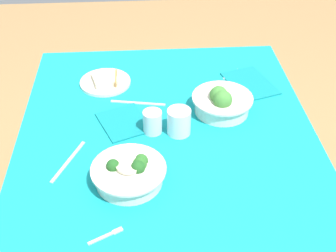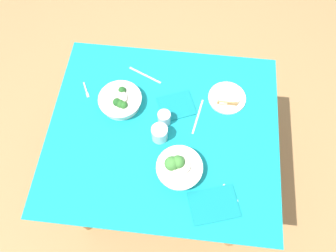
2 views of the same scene
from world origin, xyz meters
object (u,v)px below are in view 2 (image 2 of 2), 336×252
at_px(broccoli_bowl_near, 178,168).
at_px(bread_side_plate, 227,98).
at_px(broccoli_bowl_far, 120,101).
at_px(fork_by_near_bowl, 86,91).
at_px(water_glass_center, 160,133).
at_px(table_knife_left, 145,75).
at_px(fork_by_far_bowl, 231,194).
at_px(water_glass_side, 165,118).
at_px(table_knife_right, 198,117).
at_px(napkin_folded_upper, 214,204).
at_px(napkin_folded_lower, 176,106).

distance_m(broccoli_bowl_near, bread_side_plate, 0.48).
relative_size(broccoli_bowl_far, fork_by_near_bowl, 2.39).
xyz_separation_m(water_glass_center, fork_by_near_bowl, (-0.42, 0.23, -0.04)).
height_order(broccoli_bowl_near, table_knife_left, broccoli_bowl_near).
relative_size(fork_by_near_bowl, table_knife_left, 0.47).
height_order(fork_by_far_bowl, fork_by_near_bowl, same).
xyz_separation_m(broccoli_bowl_near, bread_side_plate, (0.22, 0.42, -0.03)).
bearing_deg(broccoli_bowl_near, water_glass_side, 110.15).
xyz_separation_m(broccoli_bowl_far, fork_by_near_bowl, (-0.20, 0.06, -0.03)).
distance_m(broccoli_bowl_near, table_knife_right, 0.31).
height_order(water_glass_side, table_knife_left, water_glass_side).
relative_size(table_knife_left, napkin_folded_upper, 0.92).
bearing_deg(water_glass_center, broccoli_bowl_near, -56.51).
bearing_deg(fork_by_far_bowl, napkin_folded_upper, -94.64).
height_order(table_knife_left, napkin_folded_lower, napkin_folded_lower).
bearing_deg(fork_by_far_bowl, napkin_folded_lower, 172.82).
distance_m(water_glass_center, napkin_folded_lower, 0.20).
xyz_separation_m(water_glass_center, napkin_folded_lower, (0.06, 0.19, -0.04)).
bearing_deg(fork_by_far_bowl, table_knife_left, 177.27).
bearing_deg(broccoli_bowl_near, fork_by_far_bowl, -18.83).
bearing_deg(napkin_folded_upper, napkin_folded_lower, 114.05).
distance_m(broccoli_bowl_far, table_knife_right, 0.41).
xyz_separation_m(bread_side_plate, napkin_folded_upper, (-0.04, -0.56, -0.01)).
distance_m(fork_by_far_bowl, table_knife_left, 0.78).
distance_m(table_knife_right, napkin_folded_upper, 0.45).
bearing_deg(water_glass_center, napkin_folded_upper, -47.03).
height_order(bread_side_plate, water_glass_side, water_glass_side).
height_order(water_glass_side, table_knife_right, water_glass_side).
relative_size(bread_side_plate, napkin_folded_upper, 0.90).
distance_m(bread_side_plate, napkin_folded_lower, 0.27).
height_order(fork_by_far_bowl, table_knife_left, same).
relative_size(table_knife_right, napkin_folded_lower, 1.13).
bearing_deg(table_knife_left, bread_side_plate, 11.82).
bearing_deg(bread_side_plate, table_knife_right, -139.35).
bearing_deg(table_knife_right, bread_side_plate, -38.49).
xyz_separation_m(table_knife_left, napkin_folded_upper, (0.41, -0.66, 0.00)).
bearing_deg(napkin_folded_upper, water_glass_side, 124.34).
height_order(water_glass_center, fork_by_far_bowl, water_glass_center).
distance_m(broccoli_bowl_near, water_glass_center, 0.19).
distance_m(water_glass_side, fork_by_far_bowl, 0.48).
height_order(napkin_folded_upper, napkin_folded_lower, same).
xyz_separation_m(bread_side_plate, water_glass_side, (-0.31, -0.17, 0.03)).
xyz_separation_m(bread_side_plate, fork_by_far_bowl, (0.03, -0.51, -0.01)).
height_order(broccoli_bowl_far, napkin_folded_lower, broccoli_bowl_far).
relative_size(water_glass_side, napkin_folded_lower, 0.44).
xyz_separation_m(broccoli_bowl_far, water_glass_center, (0.22, -0.17, 0.01)).
height_order(broccoli_bowl_near, fork_by_far_bowl, broccoli_bowl_near).
distance_m(broccoli_bowl_near, napkin_folded_upper, 0.23).
bearing_deg(broccoli_bowl_far, water_glass_side, -17.98).
distance_m(napkin_folded_upper, napkin_folded_lower, 0.54).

